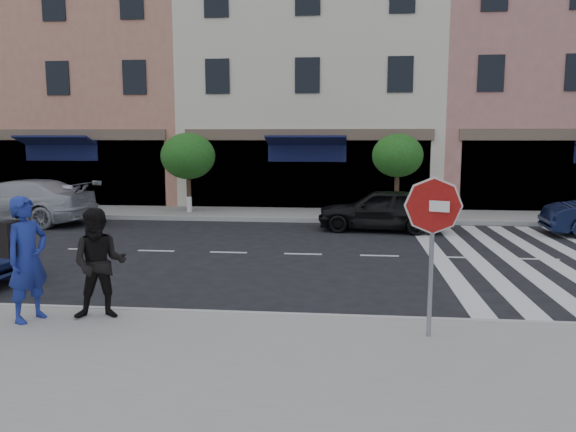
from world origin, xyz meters
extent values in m
plane|color=black|center=(0.00, 0.00, 0.00)|extent=(120.00, 120.00, 0.00)
cube|color=gray|center=(0.00, -3.75, 0.07)|extent=(60.00, 4.50, 0.15)
cube|color=gray|center=(0.00, 11.00, 0.07)|extent=(60.00, 3.00, 0.15)
cube|color=tan|center=(-11.00, 17.00, 7.00)|extent=(10.00, 9.00, 14.00)
cube|color=beige|center=(-0.50, 17.00, 5.50)|extent=(11.00, 9.00, 11.00)
cylinder|color=#473323|center=(-5.00, 10.80, 0.95)|extent=(0.18, 0.18, 1.60)
cylinder|color=silver|center=(-5.00, 10.80, 0.45)|extent=(0.20, 0.20, 0.60)
ellipsoid|color=#204F16|center=(-5.00, 10.80, 2.32)|extent=(2.10, 2.10, 1.79)
cylinder|color=#473323|center=(3.00, 10.80, 1.00)|extent=(0.18, 0.18, 1.71)
cylinder|color=silver|center=(3.00, 10.80, 0.45)|extent=(0.20, 0.20, 0.60)
ellipsoid|color=#204F16|center=(3.00, 10.80, 2.38)|extent=(1.90, 1.90, 1.62)
cylinder|color=gray|center=(2.36, -2.31, 1.22)|extent=(0.09, 0.09, 2.15)
cylinder|color=white|center=(2.36, -2.32, 2.10)|extent=(0.79, 0.32, 0.84)
cylinder|color=#9E1411|center=(2.36, -2.34, 2.10)|extent=(0.74, 0.31, 0.78)
cube|color=white|center=(2.36, -2.37, 2.10)|extent=(0.42, 0.18, 0.16)
imported|color=navy|center=(-3.92, -2.23, 1.16)|extent=(0.71, 0.86, 2.01)
imported|color=black|center=(-2.83, -2.00, 1.05)|extent=(1.01, 0.87, 1.80)
imported|color=#A2A2A7|center=(-10.41, 8.09, 0.79)|extent=(5.61, 2.66, 1.58)
imported|color=black|center=(2.27, 7.98, 0.70)|extent=(4.28, 2.07, 1.41)
camera|label=1|loc=(1.11, -10.48, 3.09)|focal=35.00mm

